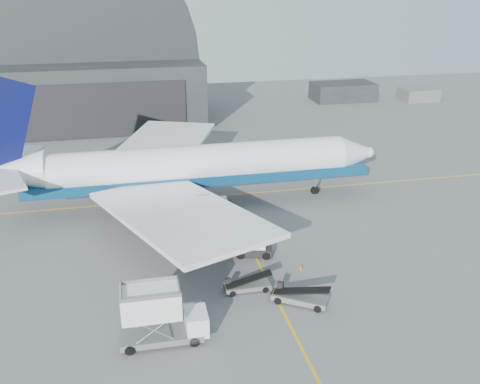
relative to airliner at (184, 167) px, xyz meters
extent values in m
plane|color=#565659|center=(5.24, -18.07, -4.91)|extent=(200.00, 200.00, 0.00)
cube|color=gold|center=(5.24, 1.93, -4.90)|extent=(80.00, 0.25, 0.02)
cube|color=gold|center=(5.24, -20.07, -4.90)|extent=(0.25, 40.00, 0.02)
cube|color=black|center=(-16.76, 46.93, 1.09)|extent=(50.00, 28.00, 12.00)
cube|color=black|center=(-16.76, 32.83, 0.09)|extent=(42.00, 0.40, 9.50)
cube|color=black|center=(43.24, 53.93, -4.91)|extent=(14.00, 8.00, 4.00)
cube|color=slate|center=(60.24, 49.93, -4.91)|extent=(8.00, 6.00, 2.80)
cylinder|color=white|center=(2.04, 0.00, 0.29)|extent=(35.95, 4.79, 4.79)
cone|color=white|center=(22.22, 0.00, 0.29)|extent=(4.39, 4.79, 4.79)
sphere|color=white|center=(24.22, 0.00, 0.29)|extent=(1.40, 1.40, 1.40)
cone|color=white|center=(-19.43, 0.00, 0.89)|extent=(6.99, 4.79, 4.79)
cube|color=black|center=(21.02, 0.00, 0.89)|extent=(2.60, 2.20, 0.70)
cube|color=navy|center=(2.04, 0.00, -1.26)|extent=(41.95, 4.84, 1.20)
cube|color=white|center=(-1.95, -11.98, -0.71)|extent=(18.42, 24.49, 1.46)
cube|color=white|center=(-1.95, 11.98, -0.71)|extent=(18.42, 24.49, 1.46)
cube|color=white|center=(-19.93, -4.49, 1.48)|extent=(6.11, 8.36, 0.35)
cube|color=white|center=(-19.93, 4.49, 1.48)|extent=(6.11, 8.36, 0.35)
cylinder|color=gray|center=(1.05, -7.99, -2.31)|extent=(5.19, 2.70, 2.70)
cylinder|color=gray|center=(1.05, 7.99, -2.31)|extent=(5.19, 2.70, 2.70)
cylinder|color=#A5A5AA|center=(17.02, 0.00, -3.51)|extent=(0.28, 0.28, 2.80)
cylinder|color=black|center=(17.02, 0.00, -4.46)|extent=(1.10, 0.35, 1.10)
cylinder|color=black|center=(0.05, -3.20, -4.36)|extent=(1.30, 0.45, 1.30)
cylinder|color=black|center=(0.05, 3.20, -4.36)|extent=(1.30, 0.45, 1.30)
cube|color=slate|center=(-5.15, -26.68, -4.32)|extent=(6.39, 2.62, 0.53)
cube|color=silver|center=(-2.40, -26.71, -3.48)|extent=(1.73, 2.46, 1.70)
cube|color=black|center=(-1.60, -26.72, -3.21)|extent=(0.11, 2.01, 0.95)
cube|color=silver|center=(-5.79, -26.67, -1.30)|extent=(4.48, 2.70, 2.12)
cylinder|color=black|center=(-2.73, -27.82, -4.48)|extent=(0.85, 0.33, 0.85)
cylinder|color=black|center=(-2.70, -25.59, -4.48)|extent=(0.85, 0.33, 0.85)
cylinder|color=black|center=(-7.60, -27.76, -4.48)|extent=(0.85, 0.33, 0.85)
cylinder|color=black|center=(-7.58, -25.53, -4.48)|extent=(0.85, 0.33, 0.85)
cube|color=black|center=(5.20, -14.52, -4.40)|extent=(4.10, 2.94, 0.83)
cube|color=silver|center=(5.73, -14.66, -3.66)|extent=(1.69, 1.95, 0.83)
cylinder|color=black|center=(6.20, -15.75, -4.54)|extent=(0.89, 0.53, 0.83)
cylinder|color=black|center=(6.69, -13.97, -4.54)|extent=(0.89, 0.53, 0.83)
cylinder|color=black|center=(3.70, -15.07, -4.54)|extent=(0.89, 0.53, 0.83)
cylinder|color=black|center=(4.19, -13.28, -4.54)|extent=(0.89, 0.53, 0.83)
cube|color=slate|center=(3.02, -21.01, -4.48)|extent=(4.16, 1.44, 0.43)
cube|color=black|center=(3.02, -21.01, -3.82)|extent=(4.43, 0.96, 1.21)
cube|color=black|center=(1.32, -20.49, -4.01)|extent=(0.47, 0.38, 0.57)
cylinder|color=black|center=(4.54, -21.66, -4.62)|extent=(0.57, 0.24, 0.57)
cylinder|color=black|center=(4.53, -20.34, -4.62)|extent=(0.57, 0.24, 0.57)
cylinder|color=black|center=(1.52, -21.67, -4.62)|extent=(0.57, 0.24, 0.57)
cylinder|color=black|center=(1.51, -20.35, -4.62)|extent=(0.57, 0.24, 0.57)
cube|color=slate|center=(7.01, -23.98, -4.42)|extent=(4.93, 3.98, 0.49)
cube|color=black|center=(7.01, -23.98, -3.65)|extent=(4.90, 3.69, 1.40)
cube|color=black|center=(5.68, -22.42, -3.87)|extent=(0.70, 0.66, 0.66)
cylinder|color=black|center=(8.07, -25.57, -4.58)|extent=(0.70, 0.58, 0.66)
cylinder|color=black|center=(8.89, -24.28, -4.58)|extent=(0.70, 0.58, 0.66)
cylinder|color=black|center=(5.13, -23.68, -4.58)|extent=(0.70, 0.58, 0.66)
cylinder|color=black|center=(5.95, -22.40, -4.58)|extent=(0.70, 0.58, 0.66)
cube|color=#ED5007|center=(8.94, -18.44, -4.89)|extent=(0.34, 0.34, 0.03)
cone|color=#ED5007|center=(8.94, -18.44, -4.66)|extent=(0.34, 0.34, 0.49)
camera|label=1|loc=(-6.58, -61.56, 21.39)|focal=40.00mm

